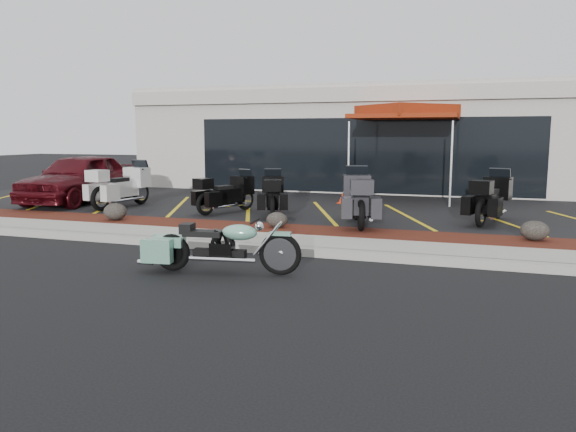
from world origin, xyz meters
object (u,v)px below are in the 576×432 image
(hero_cruiser, at_px, (280,248))
(traffic_cone, at_px, (344,196))
(touring_white, at_px, (140,182))
(popup_canopy, at_px, (406,114))
(parked_car, at_px, (80,178))

(hero_cruiser, xyz_separation_m, traffic_cone, (-0.88, 8.50, -0.09))
(traffic_cone, bearing_deg, touring_white, -158.66)
(popup_canopy, bearing_deg, touring_white, -131.72)
(traffic_cone, bearing_deg, parked_car, -162.64)
(touring_white, bearing_deg, parked_car, 101.96)
(touring_white, xyz_separation_m, traffic_cone, (5.72, 2.24, -0.45))
(touring_white, relative_size, traffic_cone, 5.37)
(hero_cruiser, bearing_deg, parked_car, 137.21)
(traffic_cone, bearing_deg, popup_canopy, 45.07)
(touring_white, distance_m, parked_car, 2.04)
(hero_cruiser, relative_size, touring_white, 1.12)
(hero_cruiser, xyz_separation_m, parked_car, (-8.63, 6.08, 0.45))
(hero_cruiser, relative_size, parked_car, 0.58)
(parked_car, distance_m, popup_canopy, 10.37)
(traffic_cone, bearing_deg, hero_cruiser, -84.07)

